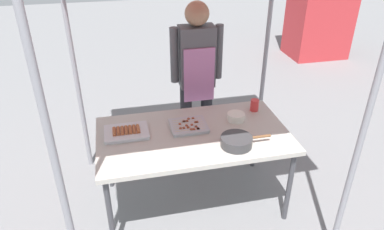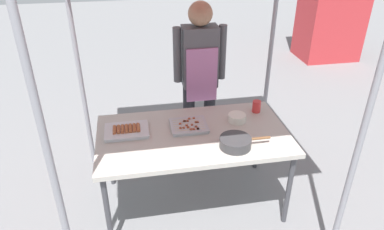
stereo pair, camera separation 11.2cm
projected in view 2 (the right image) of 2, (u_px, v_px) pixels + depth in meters
ground_plane at (193, 201)px, 3.39m from camera, size 18.00×18.00×0.00m
stall_table at (193, 139)px, 3.05m from camera, size 1.60×0.90×0.75m
tray_grilled_sausages at (127, 131)px, 3.02m from camera, size 0.36×0.27×0.05m
tray_meat_skewers at (189, 126)px, 3.10m from camera, size 0.31×0.27×0.04m
cooking_wok at (236, 142)px, 2.83m from camera, size 0.41×0.25×0.08m
condiment_bowl at (237, 118)px, 3.19m from camera, size 0.16×0.16×0.07m
drink_cup_near_edge at (256, 106)px, 3.33m from camera, size 0.08×0.08×0.11m
vendor_woman at (200, 71)px, 3.56m from camera, size 0.52×0.23×1.68m
neighbor_stall_left at (334, 1)px, 6.25m from camera, size 1.00×0.79×2.02m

